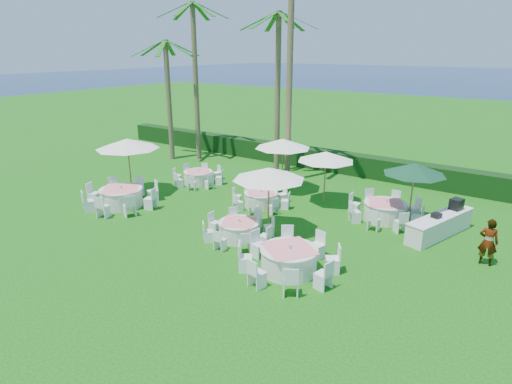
% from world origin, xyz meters
% --- Properties ---
extents(ground, '(120.00, 120.00, 0.00)m').
position_xyz_m(ground, '(0.00, 0.00, 0.00)').
color(ground, '#104F0D').
rests_on(ground, ground).
extents(hedge, '(34.00, 1.00, 1.20)m').
position_xyz_m(hedge, '(0.00, 12.00, 0.60)').
color(hedge, black).
rests_on(hedge, ground).
extents(ocean, '(260.00, 260.00, 0.00)m').
position_xyz_m(ocean, '(0.00, 102.00, 0.00)').
color(ocean, navy).
rests_on(ocean, ground).
extents(banquet_table_a, '(3.42, 3.42, 1.04)m').
position_xyz_m(banquet_table_a, '(-5.36, 0.57, 0.46)').
color(banquet_table_a, silver).
rests_on(banquet_table_a, ground).
extents(banquet_table_b, '(2.81, 2.81, 0.87)m').
position_xyz_m(banquet_table_b, '(1.41, 0.81, 0.37)').
color(banquet_table_b, silver).
rests_on(banquet_table_b, ground).
extents(banquet_table_c, '(3.38, 3.38, 1.02)m').
position_xyz_m(banquet_table_c, '(4.37, -0.33, 0.45)').
color(banquet_table_c, silver).
rests_on(banquet_table_c, ground).
extents(banquet_table_d, '(2.74, 2.74, 0.86)m').
position_xyz_m(banquet_table_d, '(-4.81, 5.33, 0.37)').
color(banquet_table_d, silver).
rests_on(banquet_table_d, ground).
extents(banquet_table_e, '(2.73, 2.73, 0.85)m').
position_xyz_m(banquet_table_e, '(0.08, 4.31, 0.37)').
color(banquet_table_e, silver).
rests_on(banquet_table_e, ground).
extents(banquet_table_f, '(3.19, 3.19, 0.97)m').
position_xyz_m(banquet_table_f, '(5.47, 5.98, 0.42)').
color(banquet_table_f, silver).
rests_on(banquet_table_f, ground).
extents(umbrella_a, '(3.13, 3.13, 2.88)m').
position_xyz_m(umbrella_a, '(-6.41, 2.03, 2.63)').
color(umbrella_a, brown).
rests_on(umbrella_a, ground).
extents(umbrella_b, '(2.87, 2.87, 2.76)m').
position_xyz_m(umbrella_b, '(2.09, 1.90, 2.51)').
color(umbrella_b, brown).
rests_on(umbrella_b, ground).
extents(umbrella_c, '(2.87, 2.87, 2.77)m').
position_xyz_m(umbrella_c, '(-0.34, 6.90, 2.53)').
color(umbrella_c, brown).
rests_on(umbrella_c, ground).
extents(umbrella_d, '(2.69, 2.69, 2.56)m').
position_xyz_m(umbrella_d, '(2.35, 6.38, 2.34)').
color(umbrella_d, brown).
rests_on(umbrella_d, ground).
extents(umbrella_green, '(2.53, 2.53, 2.72)m').
position_xyz_m(umbrella_green, '(6.51, 5.98, 2.48)').
color(umbrella_green, brown).
rests_on(umbrella_green, ground).
extents(buffet_table, '(1.86, 3.78, 1.32)m').
position_xyz_m(buffet_table, '(7.84, 5.64, 0.46)').
color(buffet_table, silver).
rests_on(buffet_table, ground).
extents(staff_person, '(0.63, 0.42, 1.69)m').
position_xyz_m(staff_person, '(9.71, 3.99, 0.84)').
color(staff_person, gray).
rests_on(staff_person, ground).
extents(palm_a, '(4.33, 4.31, 9.87)m').
position_xyz_m(palm_a, '(-8.62, 9.60, 5.40)').
color(palm_a, brown).
rests_on(palm_a, ground).
extents(palm_b, '(4.21, 4.39, 9.07)m').
position_xyz_m(palm_b, '(-2.53, 9.83, 4.99)').
color(palm_b, brown).
rests_on(palm_b, ground).
extents(palm_c, '(4.17, 4.40, 11.73)m').
position_xyz_m(palm_c, '(-0.96, 8.47, 6.35)').
color(palm_c, brown).
rests_on(palm_c, ground).
extents(palm_f, '(4.41, 4.03, 7.65)m').
position_xyz_m(palm_f, '(-10.01, 8.48, 4.26)').
color(palm_f, brown).
rests_on(palm_f, ground).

